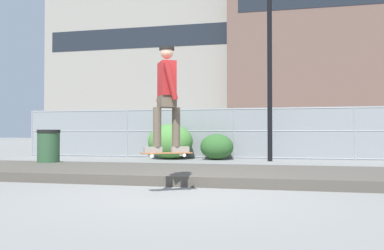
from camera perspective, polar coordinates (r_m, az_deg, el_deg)
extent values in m
plane|color=slate|center=(6.21, -2.43, -9.93)|extent=(120.00, 120.00, 0.00)
cube|color=#4C473F|center=(8.31, 1.43, -7.06)|extent=(16.05, 2.90, 0.18)
cube|color=#9E5B33|center=(6.22, -3.69, -4.07)|extent=(0.79, 0.58, 0.02)
cylinder|color=silver|center=(6.37, -1.63, -4.31)|extent=(0.06, 0.05, 0.05)
cylinder|color=silver|center=(6.20, -1.15, -4.40)|extent=(0.06, 0.05, 0.05)
cylinder|color=silver|center=(6.25, -6.22, -4.37)|extent=(0.06, 0.05, 0.05)
cylinder|color=silver|center=(6.07, -5.86, -4.47)|extent=(0.06, 0.05, 0.05)
cube|color=#99999E|center=(6.29, -1.39, -4.16)|extent=(0.11, 0.15, 0.01)
cube|color=#99999E|center=(6.16, -6.04, -4.22)|extent=(0.11, 0.15, 0.01)
cube|color=gray|center=(6.27, -1.74, -3.56)|extent=(0.29, 0.23, 0.09)
cube|color=gray|center=(6.16, -5.68, -3.60)|extent=(0.29, 0.23, 0.09)
cylinder|color=brown|center=(6.25, -2.32, -0.31)|extent=(0.13, 0.13, 0.62)
cylinder|color=brown|center=(6.17, -5.07, -0.30)|extent=(0.13, 0.13, 0.62)
cube|color=brown|center=(6.23, -3.68, 3.38)|extent=(0.38, 0.41, 0.18)
cube|color=maroon|center=(6.27, -3.68, 6.66)|extent=(0.38, 0.44, 0.54)
cylinder|color=maroon|center=(6.49, -4.23, 5.85)|extent=(0.24, 0.19, 0.58)
cylinder|color=maroon|center=(6.02, -3.09, 6.40)|extent=(0.24, 0.19, 0.58)
sphere|color=tan|center=(6.34, -3.67, 10.47)|extent=(0.21, 0.21, 0.21)
cylinder|color=black|center=(6.35, -3.67, 10.98)|extent=(0.24, 0.24, 0.05)
cylinder|color=gray|center=(17.32, -22.16, -1.13)|extent=(0.06, 0.06, 1.85)
cylinder|color=gray|center=(15.37, -9.38, -1.21)|extent=(0.06, 0.06, 1.85)
cylinder|color=gray|center=(14.36, 6.09, -1.22)|extent=(0.06, 0.06, 1.85)
cylinder|color=gray|center=(14.50, 22.51, -1.14)|extent=(0.06, 0.06, 1.85)
cylinder|color=gray|center=(14.39, 6.09, 2.30)|extent=(16.49, 0.04, 0.04)
cylinder|color=gray|center=(14.36, 6.09, -0.86)|extent=(16.49, 0.04, 0.04)
cylinder|color=gray|center=(14.39, 6.10, -4.67)|extent=(16.49, 0.04, 0.04)
cube|color=gray|center=(14.36, 6.09, -1.22)|extent=(16.49, 0.01, 1.85)
cylinder|color=black|center=(13.64, 11.18, 9.60)|extent=(0.16, 0.16, 6.97)
cube|color=silver|center=(18.46, -9.27, -1.98)|extent=(4.46, 1.95, 0.70)
cube|color=#23282D|center=(18.53, -9.84, 0.09)|extent=(2.25, 1.68, 0.64)
cylinder|color=black|center=(18.88, -4.49, -3.04)|extent=(0.65, 0.26, 0.64)
cylinder|color=black|center=(17.23, -5.94, -3.22)|extent=(0.65, 0.26, 0.64)
cylinder|color=black|center=(19.75, -12.17, -2.93)|extent=(0.65, 0.26, 0.64)
cylinder|color=black|center=(18.19, -14.23, -3.08)|extent=(0.65, 0.26, 0.64)
cube|color=gray|center=(55.50, -3.65, 8.30)|extent=(28.05, 15.56, 20.08)
cube|color=#1E232B|center=(48.68, -6.24, 12.54)|extent=(25.81, 0.04, 2.50)
cube|color=brown|center=(50.50, 23.79, 11.92)|extent=(30.52, 11.53, 24.54)
ellipsoid|color=#477F38|center=(14.20, -3.17, -2.41)|extent=(1.64, 1.34, 1.26)
ellipsoid|color=#2D5B28|center=(13.88, 3.61, -3.18)|extent=(1.17, 0.96, 0.91)
cylinder|color=#2D5133|center=(10.92, -20.06, -3.56)|extent=(0.56, 0.56, 0.95)
cylinder|color=black|center=(10.91, -20.05, -0.85)|extent=(0.59, 0.59, 0.08)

